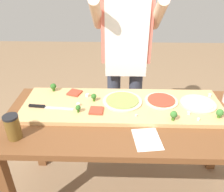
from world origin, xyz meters
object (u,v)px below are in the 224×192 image
object	(u,v)px
pizza_slice_near_left	(96,111)
broccoli_floret_back_mid	(94,97)
pizza_slice_near_right	(74,93)
cook_center	(126,48)
cheese_crumble_e	(87,95)
pizza_whole_pesto_green	(122,101)
sauce_jar	(13,127)
recipe_note	(147,139)
cheese_crumble_b	(198,119)
cheese_crumble_a	(136,115)
chefs_knife	(45,107)
cheese_crumble_d	(78,104)
cheese_crumble_c	(189,113)
pizza_whole_tomato_red	(161,101)
pizza_whole_white_garlic	(198,103)
broccoli_floret_center_left	(53,87)
cheese_crumble_f	(210,95)
prep_table	(129,130)
broccoli_floret_front_right	(220,113)
broccoli_floret_front_mid	(78,108)
broccoli_floret_center_right	(174,115)

from	to	relation	value
pizza_slice_near_left	broccoli_floret_back_mid	bearing A→B (deg)	102.03
pizza_slice_near_right	cook_center	xyz separation A→B (m)	(0.38, 0.40, 0.21)
cheese_crumble_e	pizza_whole_pesto_green	bearing A→B (deg)	-14.29
pizza_slice_near_left	sauce_jar	world-z (taller)	sauce_jar
sauce_jar	recipe_note	distance (m)	0.76
pizza_whole_pesto_green	cheese_crumble_b	size ratio (longest dim) A/B	18.80
cheese_crumble_a	cheese_crumble_b	world-z (taller)	cheese_crumble_b
cheese_crumble_b	chefs_knife	bearing A→B (deg)	173.50
cheese_crumble_d	cook_center	bearing A→B (deg)	59.90
cheese_crumble_a	cheese_crumble_c	world-z (taller)	cheese_crumble_c
pizza_whole_tomato_red	broccoli_floret_back_mid	xyz separation A→B (m)	(-0.47, -0.01, 0.03)
pizza_whole_tomato_red	cheese_crumble_d	bearing A→B (deg)	-172.83
pizza_whole_white_garlic	chefs_knife	bearing A→B (deg)	-176.07
cook_center	cheese_crumble_b	bearing A→B (deg)	-58.35
broccoli_floret_center_left	cheese_crumble_c	distance (m)	0.98
pizza_slice_near_left	recipe_note	bearing A→B (deg)	-37.21
pizza_whole_pesto_green	sauce_jar	distance (m)	0.72
cheese_crumble_f	cheese_crumble_c	bearing A→B (deg)	-131.65
chefs_knife	cheese_crumble_c	world-z (taller)	cheese_crumble_c
pizza_slice_near_left	prep_table	bearing A→B (deg)	-4.28
pizza_whole_tomato_red	cheese_crumble_f	distance (m)	0.37
pizza_slice_near_left	cook_center	world-z (taller)	cook_center
chefs_knife	cheese_crumble_c	distance (m)	0.95
pizza_slice_near_right	cook_center	size ratio (longest dim) A/B	0.05
cheese_crumble_c	cheese_crumble_d	distance (m)	0.73
pizza_whole_pesto_green	cheese_crumble_c	size ratio (longest dim) A/B	16.10
pizza_slice_near_left	cheese_crumble_f	bearing A→B (deg)	15.10
prep_table	broccoli_floret_front_right	world-z (taller)	broccoli_floret_front_right
broccoli_floret_back_mid	cheese_crumble_c	world-z (taller)	broccoli_floret_back_mid
pizza_whole_pesto_green	recipe_note	world-z (taller)	pizza_whole_pesto_green
cheese_crumble_d	pizza_slice_near_left	bearing A→B (deg)	-26.58
broccoli_floret_back_mid	cheese_crumble_a	size ratio (longest dim) A/B	4.35
broccoli_floret_front_mid	cheese_crumble_b	size ratio (longest dim) A/B	3.47
broccoli_floret_center_left	cheese_crumble_e	bearing A→B (deg)	-16.06
pizza_slice_near_left	broccoli_floret_front_right	bearing A→B (deg)	-3.43
broccoli_floret_back_mid	cheese_crumble_d	size ratio (longest dim) A/B	2.83
pizza_whole_white_garlic	sauce_jar	size ratio (longest dim) A/B	1.61
pizza_slice_near_left	cheese_crumble_d	bearing A→B (deg)	153.42
pizza_slice_near_left	pizza_slice_near_right	distance (m)	0.29
pizza_slice_near_right	recipe_note	xyz separation A→B (m)	(0.49, -0.47, -0.03)
cheese_crumble_a	broccoli_floret_front_right	bearing A→B (deg)	0.30
pizza_whole_pesto_green	cheese_crumble_f	distance (m)	0.64
pizza_slice_near_right	broccoli_floret_center_right	bearing A→B (deg)	-25.17
broccoli_floret_center_right	broccoli_floret_back_mid	bearing A→B (deg)	157.57
prep_table	broccoli_floret_front_right	size ratio (longest dim) A/B	27.91
broccoli_floret_back_mid	cheese_crumble_d	distance (m)	0.12
pizza_whole_tomato_red	broccoli_floret_center_left	bearing A→B (deg)	170.68
broccoli_floret_center_right	cheese_crumble_a	bearing A→B (deg)	171.85
pizza_slice_near_left	cheese_crumble_d	size ratio (longest dim) A/B	4.41
cheese_crumble_f	pizza_whole_pesto_green	bearing A→B (deg)	-171.68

